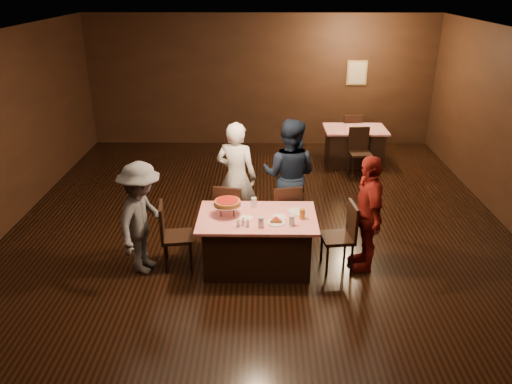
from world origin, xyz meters
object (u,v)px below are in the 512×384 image
chair_end_left (177,235)px  glass_back (254,202)px  glass_amber (302,214)px  pizza_stand (227,203)px  diner_grey_knit (142,218)px  diner_red_shirt (367,213)px  main_table (257,242)px  chair_end_right (338,236)px  diner_white_jacket (236,177)px  chair_back_far (350,134)px  chair_far_left (231,212)px  back_table (354,146)px  plate_empty (297,211)px  glass_front_right (292,220)px  chair_far_right (284,212)px  glass_front_left (261,222)px  diner_navy_hoodie (289,175)px  chair_back_near (360,152)px

chair_end_left → glass_back: chair_end_left is taller
glass_amber → pizza_stand: bearing=174.3°
diner_grey_knit → diner_red_shirt: size_ratio=0.96×
main_table → glass_back: (-0.05, 0.30, 0.46)m
chair_end_right → diner_white_jacket: 1.89m
chair_back_far → pizza_stand: size_ratio=2.50×
pizza_stand → chair_far_left: bearing=90.0°
glass_back → diner_grey_knit: bearing=-165.0°
diner_red_shirt → pizza_stand: size_ratio=4.31×
back_table → diner_red_shirt: size_ratio=0.79×
pizza_stand → plate_empty: (0.95, 0.10, -0.17)m
glass_front_right → glass_amber: bearing=53.1°
chair_far_right → main_table: bearing=49.2°
chair_end_left → main_table: bearing=-98.4°
chair_far_left → glass_front_right: chair_far_left is taller
chair_back_far → glass_front_left: chair_back_far is taller
diner_navy_hoodie → pizza_stand: (-0.88, -1.12, 0.05)m
main_table → chair_far_left: size_ratio=1.68×
diner_grey_knit → glass_front_right: diner_grey_knit is taller
plate_empty → glass_front_right: size_ratio=1.79×
chair_back_near → plate_empty: size_ratio=3.80×
main_table → glass_amber: glass_amber is taller
chair_back_near → chair_back_far: 1.30m
chair_far_right → diner_navy_hoodie: 0.60m
main_table → diner_red_shirt: diner_red_shirt is taller
main_table → pizza_stand: 0.70m
chair_end_left → diner_navy_hoodie: (1.58, 1.17, 0.43)m
diner_navy_hoodie → pizza_stand: diner_navy_hoodie is taller
pizza_stand → glass_back: 0.44m
chair_far_left → diner_white_jacket: bearing=-86.6°
diner_grey_knit → chair_far_right: bearing=-52.4°
main_table → chair_far_left: chair_far_left is taller
chair_back_near → pizza_stand: 4.28m
chair_end_left → glass_front_left: (1.15, -0.30, 0.37)m
back_table → glass_front_right: size_ratio=9.29×
glass_front_left → glass_back: bearing=99.5°
back_table → chair_back_near: size_ratio=1.37×
diner_red_shirt → chair_back_near: bearing=168.2°
chair_end_left → glass_front_right: bearing=-107.5°
chair_far_left → glass_front_left: (0.45, -1.05, 0.37)m
plate_empty → glass_front_left: size_ratio=1.79×
diner_red_shirt → plate_empty: diner_red_shirt is taller
chair_back_near → plate_empty: 3.71m
chair_far_left → plate_empty: chair_far_left is taller
chair_back_far → diner_red_shirt: 4.86m
main_table → diner_red_shirt: (1.48, 0.02, 0.43)m
diner_white_jacket → diner_red_shirt: (1.82, -1.14, -0.06)m
chair_far_right → glass_front_left: bearing=58.9°
plate_empty → chair_far_right: bearing=104.0°
chair_far_right → glass_front_right: bearing=80.2°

